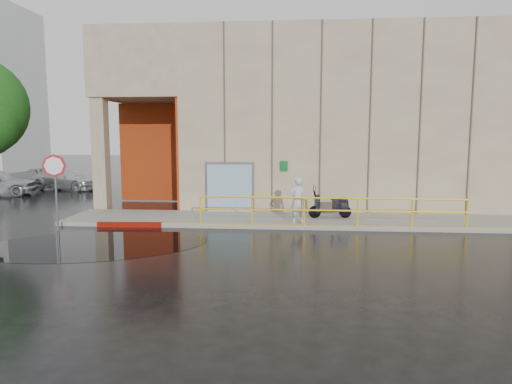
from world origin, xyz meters
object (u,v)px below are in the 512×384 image
Objects in this scene: person at (298,200)px; red_curb at (130,225)px; scooter at (331,199)px; car_c at (66,179)px; stop_sign at (55,176)px.

person is 0.72× the size of red_curb.
car_c is (-15.58, 9.31, -0.25)m from scooter.
person is 8.71m from stop_sign.
person is at bearing 14.14° from stop_sign.
red_curb is (-6.20, -0.51, -0.92)m from person.
person is 0.38× the size of car_c.
person is 1.00× the size of scooter.
stop_sign is (-9.87, -2.46, 1.08)m from scooter.
person is at bearing -113.78° from car_c.
stop_sign reaches higher than red_curb.
stop_sign is (-8.56, -1.30, 0.97)m from person.
stop_sign reaches higher than car_c.
red_curb is at bearing 23.96° from stop_sign.
scooter reaches higher than car_c.
car_c is (-14.27, 10.48, -0.36)m from person.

